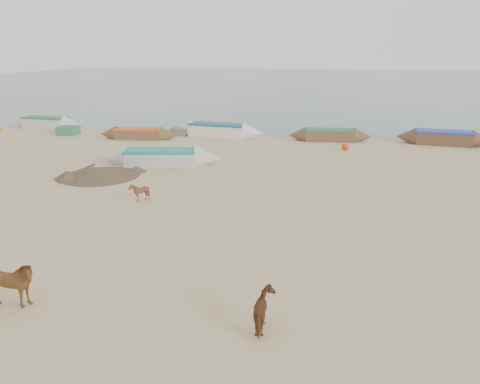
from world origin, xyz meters
name	(u,v)px	position (x,y,z in m)	size (l,w,h in m)	color
ground	(216,262)	(0.00, 0.00, 0.00)	(140.00, 140.00, 0.00)	tan
sea	(312,82)	(0.00, 82.00, 0.01)	(160.00, 160.00, 0.00)	slate
cow_adult	(7,286)	(-4.42, -3.50, 0.61)	(0.66, 1.44, 1.22)	brown
calf_front	(139,192)	(-4.53, 5.17, 0.40)	(0.65, 0.73, 0.81)	#582E1C
calf_right	(266,311)	(1.93, -3.25, 0.46)	(0.91, 0.78, 0.92)	brown
near_canoe	(161,157)	(-5.87, 11.61, 0.42)	(6.62, 1.45, 0.83)	beige
debris_pile	(100,172)	(-8.05, 8.63, 0.24)	(3.99, 3.99, 0.48)	brown
waterline_canoes	(246,132)	(-2.53, 20.35, 0.44)	(59.14, 4.97, 0.96)	brown
beach_clutter	(326,138)	(3.16, 19.63, 0.30)	(43.20, 4.38, 0.64)	#32704A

